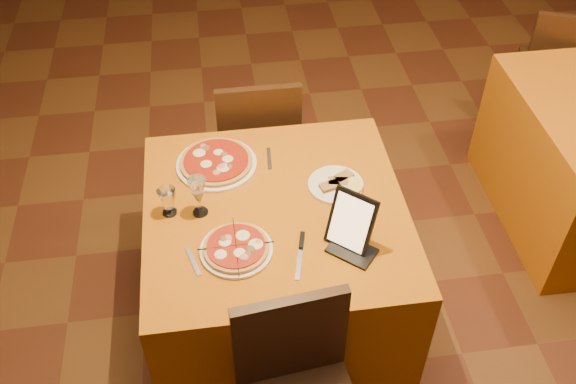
{
  "coord_description": "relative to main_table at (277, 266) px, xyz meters",
  "views": [
    {
      "loc": [
        -0.67,
        -1.96,
        2.66
      ],
      "look_at": [
        -0.41,
        -0.11,
        0.86
      ],
      "focal_mm": 40.0,
      "sensor_mm": 36.0,
      "label": 1
    }
  ],
  "objects": [
    {
      "name": "floor",
      "position": [
        0.46,
        0.09,
        -0.38
      ],
      "size": [
        6.0,
        7.0,
        0.01
      ],
      "primitive_type": "cube",
      "color": "#5E2D19",
      "rests_on": "ground"
    },
    {
      "name": "chair_side_far",
      "position": [
        1.89,
        1.25,
        0.08
      ],
      "size": [
        0.47,
        0.47,
        0.91
      ],
      "primitive_type": null,
      "rotation": [
        0.0,
        0.0,
        2.73
      ],
      "color": "#311C0F",
      "rests_on": "floor"
    },
    {
      "name": "water_glass",
      "position": [
        -0.44,
        0.04,
        0.44
      ],
      "size": [
        0.08,
        0.08,
        0.13
      ],
      "primitive_type": null,
      "rotation": [
        0.0,
        0.0,
        -0.39
      ],
      "color": "silver",
      "rests_on": "main_table"
    },
    {
      "name": "main_table",
      "position": [
        0.0,
        0.0,
        0.0
      ],
      "size": [
        1.1,
        1.1,
        0.75
      ],
      "primitive_type": "cube",
      "color": "#B15F0B",
      "rests_on": "floor"
    },
    {
      "name": "fork_far",
      "position": [
        0.01,
        0.32,
        0.38
      ],
      "size": [
        0.03,
        0.15,
        0.01
      ],
      "primitive_type": "cube",
      "rotation": [
        0.0,
        0.0,
        1.51
      ],
      "color": "#B0B1B7",
      "rests_on": "main_table"
    },
    {
      "name": "pizza_near",
      "position": [
        -0.18,
        -0.21,
        0.39
      ],
      "size": [
        0.29,
        0.29,
        0.03
      ],
      "rotation": [
        0.0,
        0.0,
        -0.33
      ],
      "color": "white",
      "rests_on": "main_table"
    },
    {
      "name": "knife",
      "position": [
        0.06,
        -0.28,
        0.38
      ],
      "size": [
        0.07,
        0.22,
        0.01
      ],
      "primitive_type": "cube",
      "rotation": [
        0.0,
        0.0,
        1.32
      ],
      "color": "#B9BAC1",
      "rests_on": "main_table"
    },
    {
      "name": "fork_near",
      "position": [
        -0.35,
        -0.24,
        0.38
      ],
      "size": [
        0.06,
        0.15,
        0.01
      ],
      "primitive_type": "cube",
      "rotation": [
        0.0,
        0.0,
        1.86
      ],
      "color": "silver",
      "rests_on": "main_table"
    },
    {
      "name": "chair_main_far",
      "position": [
        0.0,
        0.84,
        0.08
      ],
      "size": [
        0.48,
        0.48,
        0.91
      ],
      "primitive_type": null,
      "rotation": [
        0.0,
        0.0,
        3.14
      ],
      "color": "black",
      "rests_on": "floor"
    },
    {
      "name": "pizza_far",
      "position": [
        -0.23,
        0.31,
        0.39
      ],
      "size": [
        0.36,
        0.36,
        0.03
      ],
      "rotation": [
        0.0,
        0.0,
        0.05
      ],
      "color": "white",
      "rests_on": "main_table"
    },
    {
      "name": "cutlet_dish",
      "position": [
        0.28,
        0.1,
        0.39
      ],
      "size": [
        0.24,
        0.24,
        0.03
      ],
      "rotation": [
        0.0,
        0.0,
        0.41
      ],
      "color": "white",
      "rests_on": "main_table"
    },
    {
      "name": "tablet",
      "position": [
        0.27,
        -0.23,
        0.49
      ],
      "size": [
        0.2,
        0.19,
        0.23
      ],
      "primitive_type": "cube",
      "rotation": [
        -0.35,
        0.0,
        -0.71
      ],
      "color": "black",
      "rests_on": "main_table"
    },
    {
      "name": "wine_glass",
      "position": [
        -0.31,
        0.02,
        0.47
      ],
      "size": [
        0.09,
        0.09,
        0.19
      ],
      "primitive_type": null,
      "rotation": [
        0.0,
        0.0,
        -0.16
      ],
      "color": "#DDC17D",
      "rests_on": "main_table"
    }
  ]
}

